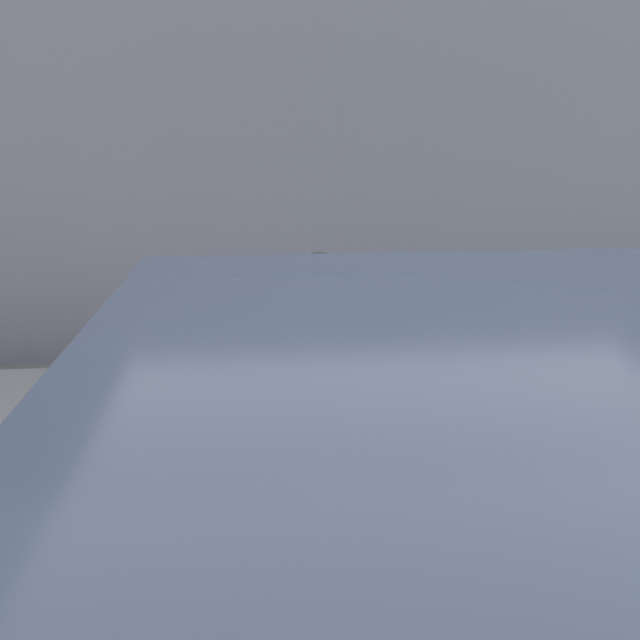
{
  "coord_description": "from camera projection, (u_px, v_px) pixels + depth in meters",
  "views": [
    {
      "loc": [
        -0.57,
        -1.72,
        2.21
      ],
      "look_at": [
        -0.33,
        1.01,
        1.33
      ],
      "focal_mm": 35.0,
      "sensor_mm": 36.0,
      "label": 1
    }
  ],
  "objects": [
    {
      "name": "sidewalk",
      "position": [
        351.0,
        438.0,
        4.43
      ],
      "size": [
        24.0,
        2.8,
        0.12
      ],
      "color": "#9E9B96",
      "rests_on": "ground_plane"
    },
    {
      "name": "parking_meter",
      "position": [
        320.0,
        360.0,
        2.94
      ],
      "size": [
        0.21,
        0.12,
        1.53
      ],
      "color": "#2D2D30",
      "rests_on": "sidewalk"
    },
    {
      "name": "building_facade",
      "position": [
        325.0,
        81.0,
        5.52
      ],
      "size": [
        24.0,
        0.3,
        5.08
      ],
      "color": "gray",
      "rests_on": "ground_plane"
    }
  ]
}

